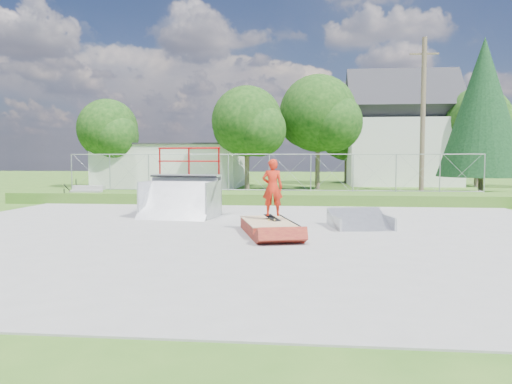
% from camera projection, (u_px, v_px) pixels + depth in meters
% --- Properties ---
extents(ground, '(120.00, 120.00, 0.00)m').
position_uv_depth(ground, '(240.00, 235.00, 13.78)').
color(ground, '#31601B').
rests_on(ground, ground).
extents(concrete_pad, '(20.00, 16.00, 0.04)m').
position_uv_depth(concrete_pad, '(240.00, 234.00, 13.78)').
color(concrete_pad, gray).
rests_on(concrete_pad, ground).
extents(grass_berm, '(24.00, 3.00, 0.50)m').
position_uv_depth(grass_berm, '(267.00, 198.00, 23.19)').
color(grass_berm, '#31601B').
rests_on(grass_berm, ground).
extents(grind_box, '(1.85, 2.77, 0.38)m').
position_uv_depth(grind_box, '(268.00, 227.00, 13.88)').
color(grind_box, maroon).
rests_on(grind_box, concrete_pad).
extents(quarter_pipe, '(2.72, 2.38, 2.49)m').
position_uv_depth(quarter_pipe, '(179.00, 183.00, 17.47)').
color(quarter_pipe, '#A1A3A9').
rests_on(quarter_pipe, concrete_pad).
extents(flat_bank_ramp, '(1.96, 2.05, 0.51)m').
position_uv_depth(flat_bank_ramp, '(360.00, 220.00, 14.95)').
color(flat_bank_ramp, '#A1A3A9').
rests_on(flat_bank_ramp, concrete_pad).
extents(skateboard, '(0.56, 0.81, 0.13)m').
position_uv_depth(skateboard, '(272.00, 218.00, 14.07)').
color(skateboard, black).
rests_on(skateboard, grind_box).
extents(skater, '(0.60, 0.40, 1.60)m').
position_uv_depth(skater, '(272.00, 190.00, 14.01)').
color(skater, red).
rests_on(skater, grind_box).
extents(concrete_stairs, '(1.50, 1.60, 0.80)m').
position_uv_depth(concrete_stairs, '(85.00, 195.00, 23.26)').
color(concrete_stairs, gray).
rests_on(concrete_stairs, ground).
extents(chain_link_fence, '(20.00, 0.06, 1.80)m').
position_uv_depth(chain_link_fence, '(269.00, 173.00, 24.10)').
color(chain_link_fence, '#989AA0').
rests_on(chain_link_fence, grass_berm).
extents(utility_building_flat, '(10.00, 6.00, 3.00)m').
position_uv_depth(utility_building_flat, '(172.00, 166.00, 36.33)').
color(utility_building_flat, silver).
rests_on(utility_building_flat, ground).
extents(gable_house, '(8.40, 6.08, 8.94)m').
position_uv_depth(gable_house, '(401.00, 135.00, 38.38)').
color(gable_house, silver).
rests_on(gable_house, ground).
extents(utility_pole, '(0.24, 0.24, 8.00)m').
position_uv_depth(utility_pole, '(423.00, 120.00, 24.63)').
color(utility_pole, brown).
rests_on(utility_pole, ground).
extents(tree_left_near, '(4.76, 4.48, 6.65)m').
position_uv_depth(tree_left_near, '(251.00, 124.00, 31.36)').
color(tree_left_near, brown).
rests_on(tree_left_near, ground).
extents(tree_center, '(5.44, 5.12, 7.60)m').
position_uv_depth(tree_center, '(322.00, 116.00, 32.81)').
color(tree_center, brown).
rests_on(tree_center, ground).
extents(tree_left_far, '(4.42, 4.16, 6.18)m').
position_uv_depth(tree_left_far, '(110.00, 131.00, 34.41)').
color(tree_left_far, brown).
rests_on(tree_left_far, ground).
extents(tree_right_far, '(5.10, 4.80, 7.12)m').
position_uv_depth(tree_right_far, '(483.00, 124.00, 35.62)').
color(tree_right_far, brown).
rests_on(tree_right_far, ground).
extents(tree_back_mid, '(4.08, 3.84, 5.70)m').
position_uv_depth(tree_back_mid, '(349.00, 139.00, 40.63)').
color(tree_back_mid, brown).
rests_on(tree_back_mid, ground).
extents(conifer_tree, '(5.04, 5.04, 9.10)m').
position_uv_depth(conifer_tree, '(483.00, 107.00, 29.05)').
color(conifer_tree, brown).
rests_on(conifer_tree, ground).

